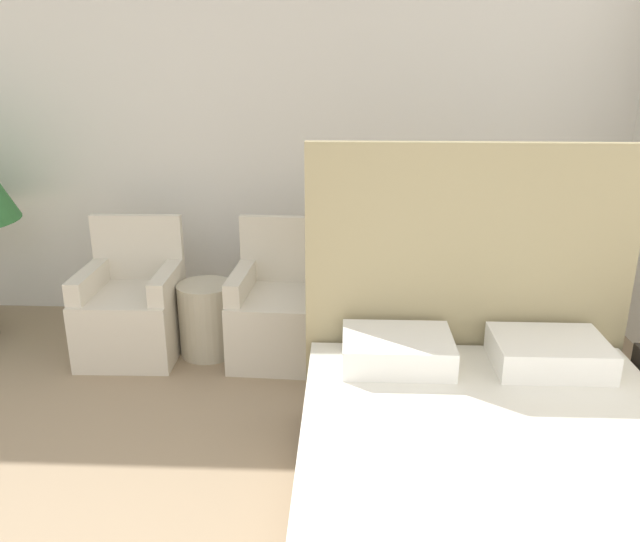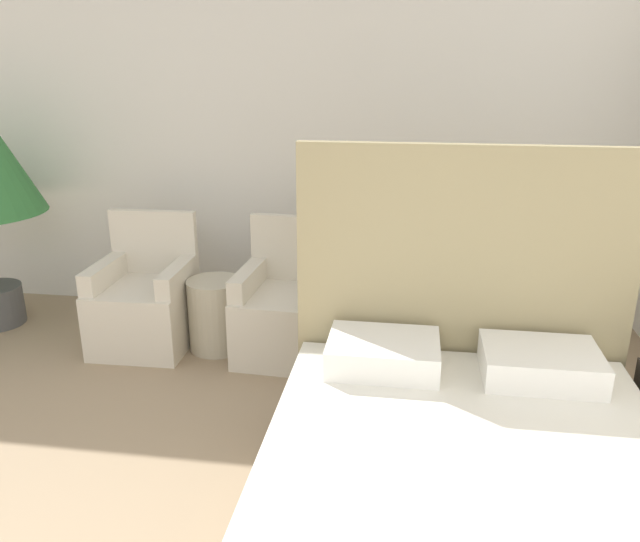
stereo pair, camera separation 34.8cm
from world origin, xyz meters
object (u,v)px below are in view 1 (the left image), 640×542
bed (505,501)px  armchair_near_window_left (132,313)px  side_table (207,319)px  armchair_near_window_right (281,316)px

bed → armchair_near_window_left: (-1.97, 1.71, 0.00)m
bed → side_table: (-1.49, 1.73, -0.04)m
bed → armchair_near_window_left: bed is taller
side_table → bed: bearing=-49.3°
bed → armchair_near_window_right: size_ratio=2.60×
bed → armchair_near_window_right: 1.99m
armchair_near_window_left → side_table: (0.48, 0.02, -0.04)m
bed → armchair_near_window_right: (-1.01, 1.71, 0.00)m
armchair_near_window_left → side_table: size_ratio=1.82×
armchair_near_window_right → side_table: size_ratio=1.82×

